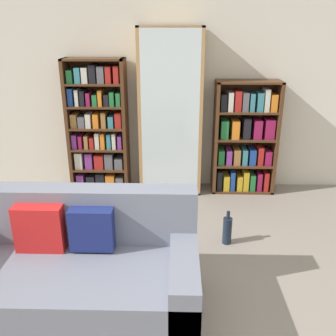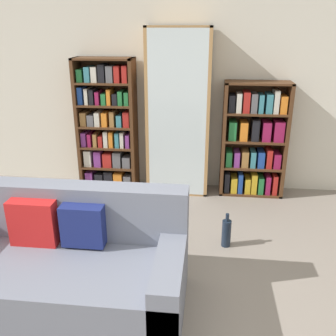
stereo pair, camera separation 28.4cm
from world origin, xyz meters
name	(u,v)px [view 2 (the right image)]	position (x,y,z in m)	size (l,w,h in m)	color
wall_back	(165,81)	(0.00, 2.78, 1.35)	(6.56, 0.06, 2.70)	silver
couch	(69,269)	(-0.43, 0.37, 0.30)	(1.73, 0.89, 0.86)	slate
bookshelf_left	(107,128)	(-0.70, 2.58, 0.79)	(0.73, 0.32, 1.65)	#4C2D19
display_cabinet	(178,114)	(0.19, 2.56, 1.00)	(0.76, 0.36, 2.00)	#AD7F4C
bookshelf_right	(254,141)	(1.12, 2.58, 0.68)	(0.77, 0.32, 1.39)	#4C2D19
wine_bottle	(226,233)	(0.77, 1.29, 0.14)	(0.09, 0.09, 0.34)	#192333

